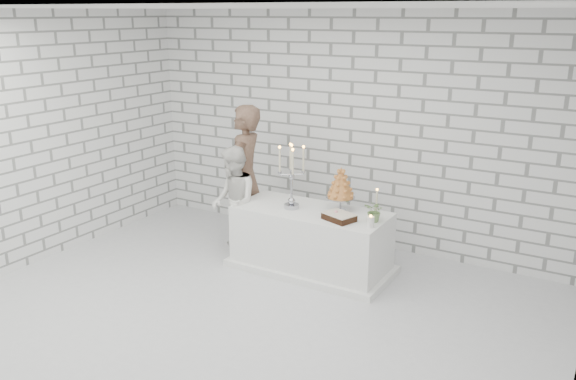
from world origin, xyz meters
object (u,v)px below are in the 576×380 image
Objects in this scene: bride at (234,202)px; candelabra at (292,177)px; cake_table at (311,240)px; croquembouche at (341,189)px; groom at (244,178)px.

bride is 1.82× the size of candelabra.
candelabra is (-0.23, -0.06, 0.76)m from cake_table.
candelabra is at bearing -158.39° from croquembouche.
candelabra is at bearing 51.78° from bride.
candelabra is 0.58m from croquembouche.
groom is 1.40m from croquembouche.
croquembouche reaches higher than cake_table.
groom is (-1.10, 0.23, 0.56)m from cake_table.
groom is 0.93m from candelabra.
candelabra is (0.81, 0.04, 0.44)m from bride.
groom reaches higher than croquembouche.
candelabra is at bearing -165.67° from cake_table.
cake_table is 0.80m from candelabra.
bride is 1.40m from croquembouche.
groom is 0.40m from bride.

